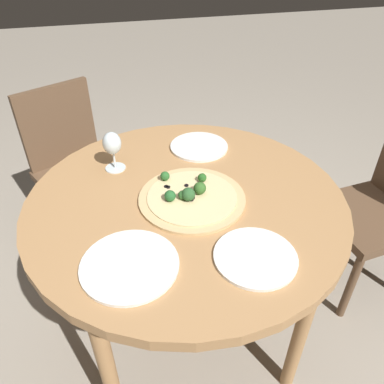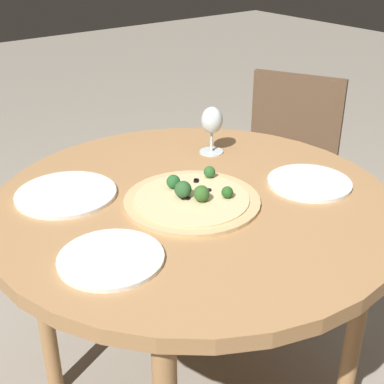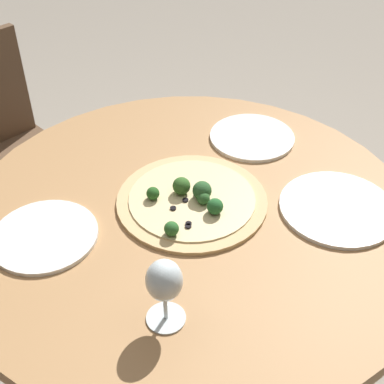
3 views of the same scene
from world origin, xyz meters
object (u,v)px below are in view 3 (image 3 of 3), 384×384
at_px(plate_side, 45,236).
at_px(chair, 5,152).
at_px(wine_glass, 164,283).
at_px(plate_near, 337,208).
at_px(pizza, 192,199).
at_px(plate_far, 252,137).

bearing_deg(plate_side, chair, -14.28).
height_order(wine_glass, plate_near, wine_glass).
height_order(pizza, plate_far, pizza).
bearing_deg(chair, wine_glass, -102.57).
relative_size(chair, plate_near, 3.20).
relative_size(chair, wine_glass, 5.77).
distance_m(wine_glass, plate_side, 0.36).
bearing_deg(plate_near, plate_side, 58.31).
xyz_separation_m(pizza, plate_side, (0.11, 0.32, -0.01)).
height_order(plate_far, plate_side, same).
bearing_deg(chair, plate_side, -110.09).
relative_size(wine_glass, plate_near, 0.55).
distance_m(pizza, wine_glass, 0.34).
height_order(pizza, wine_glass, wine_glass).
relative_size(plate_near, plate_far, 1.16).
bearing_deg(plate_side, pizza, -109.85).
height_order(pizza, plate_near, pizza).
xyz_separation_m(wine_glass, plate_near, (-0.01, -0.49, -0.09)).
bearing_deg(plate_near, chair, 17.06).
relative_size(wine_glass, plate_far, 0.64).
bearing_deg(chair, pizza, -88.87).
bearing_deg(pizza, plate_side, 70.15).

